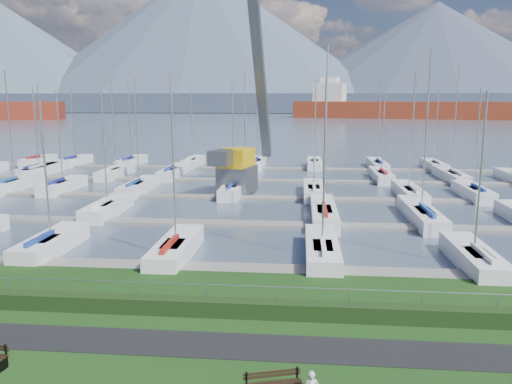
# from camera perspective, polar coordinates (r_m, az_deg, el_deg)

# --- Properties ---
(path) EXTENTS (160.00, 2.00, 0.04)m
(path) POSITION_cam_1_polar(r_m,az_deg,el_deg) (19.43, -4.19, -17.08)
(path) COLOR black
(path) RESTS_ON grass
(water) EXTENTS (800.00, 540.00, 0.20)m
(water) POSITION_cam_1_polar(r_m,az_deg,el_deg) (280.13, 4.65, 8.71)
(water) COLOR #455365
(hedge) EXTENTS (80.00, 0.70, 0.70)m
(hedge) POSITION_cam_1_polar(r_m,az_deg,el_deg) (21.60, -3.06, -13.09)
(hedge) COLOR black
(hedge) RESTS_ON grass
(fence) EXTENTS (80.00, 0.04, 0.04)m
(fence) POSITION_cam_1_polar(r_m,az_deg,el_deg) (21.64, -2.93, -10.61)
(fence) COLOR gray
(fence) RESTS_ON grass
(foothill) EXTENTS (900.00, 80.00, 12.00)m
(foothill) POSITION_cam_1_polar(r_m,az_deg,el_deg) (349.98, 4.79, 10.14)
(foothill) COLOR #3E475B
(foothill) RESTS_ON water
(mountains) EXTENTS (1190.00, 360.00, 115.00)m
(mountains) POSITION_cam_1_polar(r_m,az_deg,el_deg) (426.27, 5.99, 15.69)
(mountains) COLOR #41515F
(mountains) RESTS_ON water
(docks) EXTENTS (90.00, 41.60, 0.25)m
(docks) POSITION_cam_1_polar(r_m,az_deg,el_deg) (46.97, 1.55, -0.71)
(docks) COLOR slate
(docks) RESTS_ON water
(bench_right) EXTENTS (1.85, 0.90, 0.85)m
(bench_right) POSITION_cam_1_polar(r_m,az_deg,el_deg) (16.39, 1.95, -21.12)
(bench_right) COLOR black
(bench_right) RESTS_ON grass
(crane) EXTENTS (5.31, 13.46, 22.35)m
(crane) POSITION_cam_1_polar(r_m,az_deg,el_deg) (50.00, -1.51, 6.40)
(crane) COLOR #54565B
(crane) RESTS_ON water
(cargo_ship_mid) EXTENTS (108.39, 42.79, 21.50)m
(cargo_ship_mid) POSITION_cam_1_polar(r_m,az_deg,el_deg) (246.02, 16.06, 8.97)
(cargo_ship_mid) COLOR maroon
(cargo_ship_mid) RESTS_ON water
(sailboat_fleet) EXTENTS (74.59, 49.42, 13.47)m
(sailboat_fleet) POSITION_cam_1_polar(r_m,az_deg,el_deg) (49.64, -1.19, 6.54)
(sailboat_fleet) COLOR navy
(sailboat_fleet) RESTS_ON water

